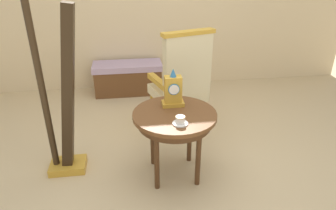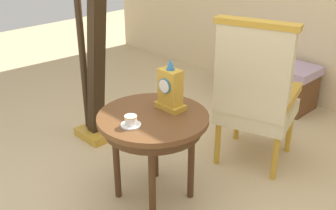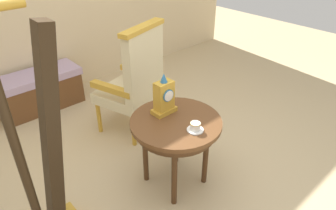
{
  "view_description": "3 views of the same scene",
  "coord_description": "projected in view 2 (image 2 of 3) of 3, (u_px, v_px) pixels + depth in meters",
  "views": [
    {
      "loc": [
        -0.39,
        -2.17,
        1.77
      ],
      "look_at": [
        -0.07,
        0.05,
        0.68
      ],
      "focal_mm": 32.46,
      "sensor_mm": 36.0,
      "label": 1
    },
    {
      "loc": [
        1.66,
        -1.5,
        1.74
      ],
      "look_at": [
        0.03,
        0.11,
        0.68
      ],
      "focal_mm": 43.5,
      "sensor_mm": 36.0,
      "label": 2
    },
    {
      "loc": [
        -1.36,
        -1.37,
        1.93
      ],
      "look_at": [
        0.01,
        0.15,
        0.68
      ],
      "focal_mm": 33.04,
      "sensor_mm": 36.0,
      "label": 3
    }
  ],
  "objects": [
    {
      "name": "mantel_clock",
      "position": [
        170.0,
        89.0,
        2.56
      ],
      "size": [
        0.19,
        0.11,
        0.34
      ],
      "color": "gold",
      "rests_on": "side_table"
    },
    {
      "name": "side_table",
      "position": [
        153.0,
        126.0,
        2.56
      ],
      "size": [
        0.7,
        0.7,
        0.62
      ],
      "color": "brown",
      "rests_on": "ground"
    },
    {
      "name": "harp",
      "position": [
        92.0,
        63.0,
        3.23
      ],
      "size": [
        0.4,
        0.24,
        1.7
      ],
      "color": "gold",
      "rests_on": "ground"
    },
    {
      "name": "window_bench",
      "position": [
        268.0,
        80.0,
        4.15
      ],
      "size": [
        0.97,
        0.4,
        0.44
      ],
      "color": "#B299B7",
      "rests_on": "ground"
    },
    {
      "name": "teacup_left",
      "position": [
        131.0,
        121.0,
        2.39
      ],
      "size": [
        0.12,
        0.12,
        0.07
      ],
      "color": "white",
      "rests_on": "side_table"
    },
    {
      "name": "ground_plane",
      "position": [
        153.0,
        199.0,
        2.76
      ],
      "size": [
        10.0,
        10.0,
        0.0
      ],
      "primitive_type": "plane",
      "color": "tan"
    },
    {
      "name": "armchair",
      "position": [
        255.0,
        93.0,
        2.91
      ],
      "size": [
        0.67,
        0.67,
        1.14
      ],
      "color": "beige",
      "rests_on": "ground"
    }
  ]
}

